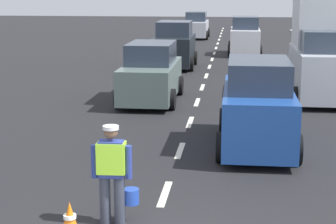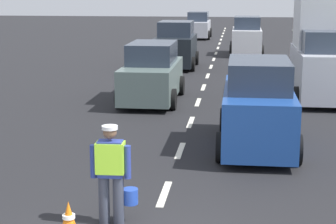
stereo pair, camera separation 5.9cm
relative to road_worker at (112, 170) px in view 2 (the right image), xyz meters
name	(u,v)px [view 2 (the right image)]	position (x,y,z in m)	size (l,w,h in m)	color
ground_plane	(211,66)	(0.66, 19.79, -0.93)	(96.00, 96.00, 0.00)	black
lane_center_line	(215,56)	(0.66, 23.99, -0.93)	(0.14, 46.40, 0.01)	silver
road_worker	(112,170)	(0.00, 0.00, 0.00)	(0.76, 0.39, 1.67)	#383D4C
traffic_cone_near	(69,219)	(-0.58, -0.59, -0.64)	(0.36, 0.36, 0.58)	black
delivery_truck	(323,53)	(4.90, 11.74, 0.68)	(2.16, 4.60, 3.54)	silver
car_oncoming_third	(198,26)	(-1.11, 35.60, -0.01)	(1.93, 4.26, 1.99)	silver
car_oncoming_second	(176,46)	(-1.03, 19.06, 0.10)	(2.04, 3.82, 2.22)	black
car_oncoming_lead	(152,74)	(-0.92, 10.55, 0.00)	(1.94, 4.30, 2.00)	slate
car_outgoing_ahead	(258,107)	(2.49, 5.00, 0.07)	(1.88, 4.22, 2.16)	#1E4799
car_outgoing_far	(247,37)	(2.42, 24.86, 0.08)	(1.88, 3.81, 2.19)	silver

